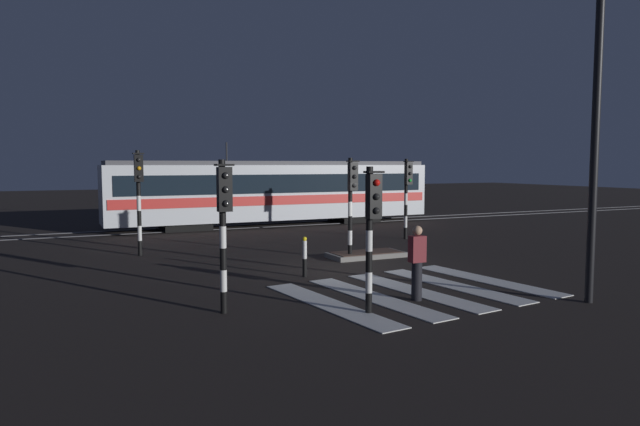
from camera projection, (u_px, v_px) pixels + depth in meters
name	position (u px, v px, depth m)	size (l,w,h in m)	color
ground_plane	(350.00, 269.00, 16.85)	(120.00, 120.00, 0.00)	black
rail_near	(236.00, 228.00, 27.25)	(80.00, 0.12, 0.03)	#59595E
rail_far	(228.00, 226.00, 28.54)	(80.00, 0.12, 0.03)	#59595E
crosswalk_zebra	(415.00, 291.00, 13.83)	(6.22, 5.33, 0.02)	silver
traffic_island	(366.00, 255.00, 18.91)	(2.54, 1.19, 0.18)	slate
traffic_light_kerb_mid_left	(372.00, 218.00, 11.53)	(0.36, 0.42, 3.04)	black
traffic_light_corner_far_right	(407.00, 186.00, 23.29)	(0.36, 0.42, 3.31)	black
traffic_light_median_centre	(352.00, 193.00, 18.26)	(0.36, 0.42, 3.30)	black
traffic_light_corner_near_left	(224.00, 213.00, 11.55)	(0.36, 0.42, 3.19)	black
traffic_light_corner_far_left	(139.00, 187.00, 18.98)	(0.36, 0.42, 3.56)	black
street_lamp_near_kerb	(607.00, 91.00, 12.10)	(0.44, 1.21, 7.36)	black
tram	(275.00, 191.00, 28.71)	(16.73, 2.58, 4.15)	silver
pedestrian_waiting_at_kerb	(417.00, 262.00, 12.84)	(0.36, 0.24, 1.71)	black
bollard_island_edge	(305.00, 257.00, 15.59)	(0.12, 0.12, 1.11)	black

